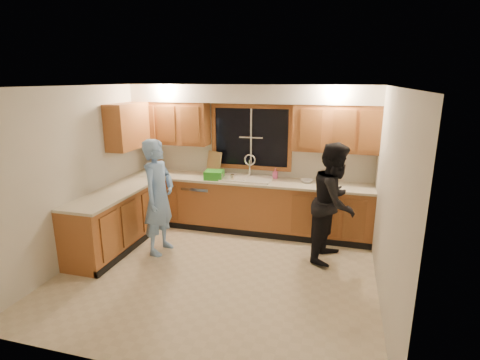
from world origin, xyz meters
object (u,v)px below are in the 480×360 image
at_px(dishwasher, 201,203).
at_px(man, 159,197).
at_px(soap_bottle, 275,173).
at_px(stove, 92,234).
at_px(knife_block, 160,166).
at_px(sink, 247,182).
at_px(woman, 334,202).
at_px(bowl, 307,181).
at_px(dish_crate, 214,175).

distance_m(dishwasher, man, 1.29).
height_order(dishwasher, soap_bottle, soap_bottle).
bearing_deg(stove, knife_block, 86.94).
distance_m(sink, man, 1.60).
height_order(dishwasher, knife_block, knife_block).
height_order(man, knife_block, man).
relative_size(knife_block, soap_bottle, 1.26).
distance_m(man, woman, 2.59).
bearing_deg(bowl, woman, -59.50).
height_order(sink, dish_crate, sink).
bearing_deg(knife_block, dish_crate, -53.55).
bearing_deg(sink, bowl, 3.47).
bearing_deg(dish_crate, soap_bottle, 17.02).
bearing_deg(dish_crate, sink, 13.12).
bearing_deg(dish_crate, dishwasher, 159.22).
xyz_separation_m(man, dish_crate, (0.51, 1.07, 0.12)).
bearing_deg(dish_crate, knife_block, 168.86).
distance_m(sink, dishwasher, 0.96).
xyz_separation_m(dishwasher, stove, (-0.95, -1.81, 0.04)).
distance_m(man, bowl, 2.43).
bearing_deg(man, soap_bottle, -42.88).
relative_size(dishwasher, dish_crate, 2.65).
distance_m(stove, woman, 3.49).
relative_size(sink, stove, 0.96).
bearing_deg(bowl, stove, -146.16).
bearing_deg(man, sink, -36.60).
distance_m(knife_block, soap_bottle, 2.16).
distance_m(woman, knife_block, 3.30).
xyz_separation_m(sink, bowl, (1.01, 0.06, 0.08)).
relative_size(dishwasher, knife_block, 3.73).
bearing_deg(woman, sink, 77.46).
relative_size(stove, knife_block, 4.09).
height_order(sink, bowl, sink).
bearing_deg(man, knife_block, 31.14).
bearing_deg(bowl, dishwasher, -177.66).
bearing_deg(dishwasher, woman, -17.29).
bearing_deg(soap_bottle, woman, -41.92).
xyz_separation_m(stove, dish_crate, (1.25, 1.70, 0.54)).
xyz_separation_m(sink, stove, (-1.80, -1.82, -0.41)).
height_order(stove, knife_block, knife_block).
bearing_deg(woman, dish_crate, 87.22).
bearing_deg(knife_block, bowl, -43.17).
xyz_separation_m(stove, knife_block, (0.10, 1.92, 0.58)).
bearing_deg(dishwasher, soap_bottle, 8.49).
distance_m(stove, soap_bottle, 3.07).
distance_m(dishwasher, stove, 2.04).
xyz_separation_m(man, knife_block, (-0.64, 1.29, 0.15)).
bearing_deg(dishwasher, knife_block, 172.46).
bearing_deg(dishwasher, dish_crate, -20.78).
height_order(man, woman, man).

